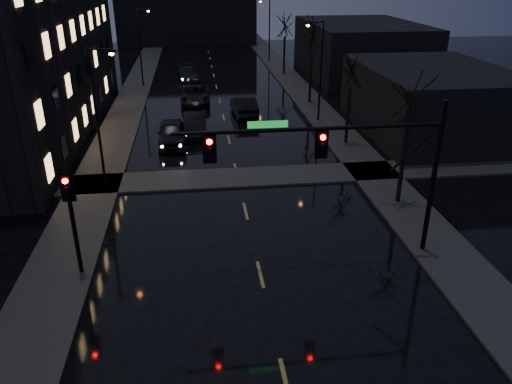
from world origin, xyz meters
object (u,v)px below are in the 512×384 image
object	(u,v)px
lead_car	(244,106)
oncoming_car_b	(195,124)
oncoming_car_d	(188,74)
oncoming_car_c	(195,95)
oncoming_car_a	(172,133)

from	to	relation	value
lead_car	oncoming_car_b	bearing A→B (deg)	44.36
oncoming_car_b	lead_car	world-z (taller)	lead_car
oncoming_car_d	lead_car	distance (m)	15.74
oncoming_car_b	oncoming_car_c	distance (m)	9.72
oncoming_car_d	lead_car	bearing A→B (deg)	-79.84
oncoming_car_b	oncoming_car_c	bearing A→B (deg)	88.97
oncoming_car_d	lead_car	world-z (taller)	lead_car
oncoming_car_d	oncoming_car_a	bearing A→B (deg)	-100.56
oncoming_car_d	oncoming_car_b	bearing A→B (deg)	-96.04
oncoming_car_a	oncoming_car_b	size ratio (longest dim) A/B	1.04
lead_car	oncoming_car_c	bearing A→B (deg)	-54.09
oncoming_car_a	oncoming_car_c	world-z (taller)	oncoming_car_a
oncoming_car_c	lead_car	size ratio (longest dim) A/B	1.14
oncoming_car_a	oncoming_car_c	bearing A→B (deg)	80.14
oncoming_car_a	lead_car	distance (m)	9.18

